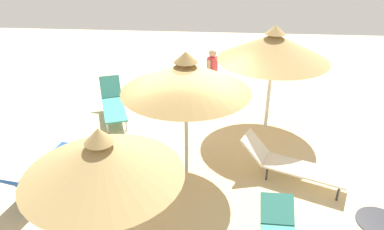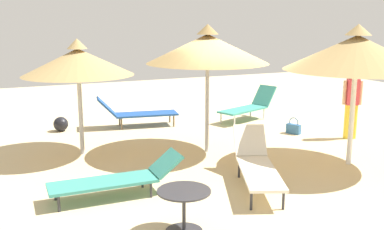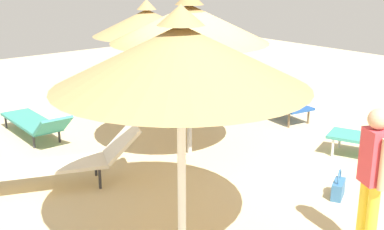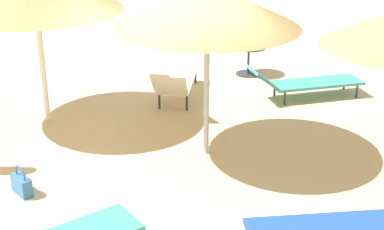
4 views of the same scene
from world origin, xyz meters
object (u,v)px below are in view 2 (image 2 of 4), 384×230
(handbag, at_px, (293,128))
(beach_ball, at_px, (61,124))
(parasol_umbrella_far_right, at_px, (78,62))
(lounge_chair_near_right, at_px, (118,178))
(parasol_umbrella_front, at_px, (357,53))
(parasol_umbrella_center, at_px, (207,49))
(lounge_chair_near_left, at_px, (136,112))
(person_standing_edge, at_px, (352,99))
(side_table_round, at_px, (184,203))
(lounge_chair_far_left, at_px, (249,106))
(lounge_chair_back, at_px, (257,163))

(handbag, height_order, beach_ball, handbag)
(parasol_umbrella_far_right, bearing_deg, lounge_chair_near_right, -88.03)
(parasol_umbrella_far_right, xyz_separation_m, parasol_umbrella_front, (4.88, -2.95, 0.25))
(beach_ball, bearing_deg, lounge_chair_near_right, -87.36)
(parasol_umbrella_front, height_order, beach_ball, parasol_umbrella_front)
(parasol_umbrella_center, bearing_deg, lounge_chair_near_left, 104.51)
(parasol_umbrella_center, distance_m, beach_ball, 4.75)
(person_standing_edge, bearing_deg, parasol_umbrella_center, 173.45)
(lounge_chair_near_left, height_order, side_table_round, lounge_chair_near_left)
(parasol_umbrella_front, bearing_deg, parasol_umbrella_center, 138.68)
(handbag, bearing_deg, lounge_chair_near_left, 145.35)
(parasol_umbrella_front, distance_m, lounge_chair_far_left, 4.79)
(parasol_umbrella_front, xyz_separation_m, lounge_chair_back, (-2.40, -0.28, -1.87))
(parasol_umbrella_center, height_order, side_table_round, parasol_umbrella_center)
(handbag, bearing_deg, beach_ball, 153.46)
(lounge_chair_far_left, distance_m, lounge_chair_back, 5.39)
(parasol_umbrella_center, height_order, lounge_chair_far_left, parasol_umbrella_center)
(parasol_umbrella_far_right, bearing_deg, side_table_round, -82.19)
(parasol_umbrella_far_right, relative_size, beach_ball, 6.56)
(person_standing_edge, distance_m, side_table_round, 6.52)
(parasol_umbrella_front, relative_size, beach_ball, 7.39)
(lounge_chair_near_left, distance_m, side_table_round, 6.47)
(parasol_umbrella_far_right, distance_m, lounge_chair_near_left, 3.16)
(lounge_chair_near_right, xyz_separation_m, side_table_round, (0.50, -1.63, 0.10))
(lounge_chair_near_right, relative_size, beach_ball, 5.79)
(parasol_umbrella_center, bearing_deg, lounge_chair_far_left, 43.27)
(person_standing_edge, height_order, side_table_round, person_standing_edge)
(parasol_umbrella_front, xyz_separation_m, lounge_chair_far_left, (0.27, 4.41, -1.86))
(parasol_umbrella_far_right, distance_m, lounge_chair_near_right, 3.22)
(parasol_umbrella_center, relative_size, parasol_umbrella_far_right, 1.12)
(parasol_umbrella_far_right, xyz_separation_m, side_table_round, (0.60, -4.36, -1.61))
(lounge_chair_near_left, bearing_deg, person_standing_edge, -36.69)
(lounge_chair_back, relative_size, person_standing_edge, 1.35)
(parasol_umbrella_far_right, distance_m, side_table_round, 4.69)
(lounge_chair_back, bearing_deg, parasol_umbrella_center, 87.02)
(parasol_umbrella_center, distance_m, lounge_chair_near_left, 3.58)
(lounge_chair_near_left, bearing_deg, beach_ball, 170.92)
(lounge_chair_back, bearing_deg, lounge_chair_near_left, 97.01)
(lounge_chair_near_left, height_order, lounge_chair_back, lounge_chair_back)
(parasol_umbrella_center, relative_size, beach_ball, 7.32)
(lounge_chair_far_left, xyz_separation_m, person_standing_edge, (1.21, -2.83, 0.57))
(side_table_round, bearing_deg, person_standing_edge, 27.34)
(parasol_umbrella_front, relative_size, side_table_round, 3.80)
(lounge_chair_back, height_order, person_standing_edge, person_standing_edge)
(parasol_umbrella_front, distance_m, lounge_chair_back, 3.05)
(parasol_umbrella_far_right, relative_size, handbag, 5.81)
(lounge_chair_near_left, xyz_separation_m, handbag, (3.51, -2.43, -0.26))
(lounge_chair_near_right, distance_m, handbag, 5.74)
(parasol_umbrella_center, xyz_separation_m, parasol_umbrella_far_right, (-2.60, 0.95, -0.27))
(parasol_umbrella_front, bearing_deg, person_standing_edge, 46.66)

